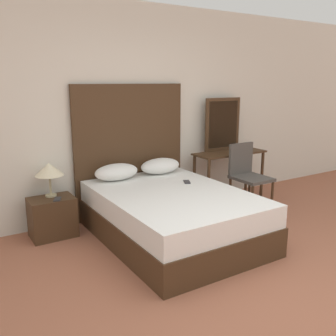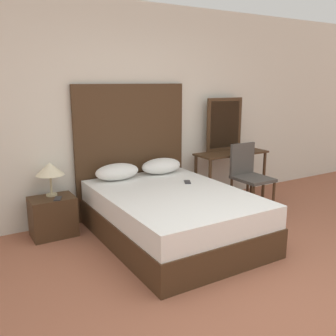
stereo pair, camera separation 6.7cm
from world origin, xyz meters
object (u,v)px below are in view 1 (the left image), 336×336
object	(u,v)px
phone_on_nightstand	(57,199)
vanity_desk	(229,161)
phone_on_bed	(187,182)
nightstand	(52,217)
chair	(247,172)
table_lamp	(49,170)
bed	(173,216)

from	to	relation	value
phone_on_nightstand	vanity_desk	bearing A→B (deg)	1.11
phone_on_bed	phone_on_nightstand	size ratio (longest dim) A/B	1.00
phone_on_nightstand	phone_on_bed	bearing A→B (deg)	-17.07
nightstand	vanity_desk	size ratio (longest dim) A/B	0.45
chair	table_lamp	bearing A→B (deg)	168.20
bed	phone_on_bed	size ratio (longest dim) A/B	12.06
bed	vanity_desk	distance (m)	1.66
bed	chair	world-z (taller)	chair
bed	nightstand	distance (m)	1.37
phone_on_bed	phone_on_nightstand	distance (m)	1.51
phone_on_bed	vanity_desk	world-z (taller)	vanity_desk
vanity_desk	phone_on_nightstand	bearing A→B (deg)	-178.89
bed	table_lamp	world-z (taller)	table_lamp
phone_on_bed	vanity_desk	bearing A→B (deg)	24.14
table_lamp	vanity_desk	xyz separation A→B (m)	(2.56, -0.11, -0.17)
phone_on_bed	phone_on_nightstand	xyz separation A→B (m)	(-1.44, 0.44, -0.09)
bed	phone_on_nightstand	world-z (taller)	bed
table_lamp	phone_on_nightstand	xyz separation A→B (m)	(0.03, -0.16, -0.30)
phone_on_bed	vanity_desk	size ratio (longest dim) A/B	0.15
chair	vanity_desk	bearing A→B (deg)	84.25
bed	vanity_desk	bearing A→B (deg)	26.87
phone_on_bed	vanity_desk	xyz separation A→B (m)	(1.09, 0.49, 0.05)
bed	phone_on_bed	bearing A→B (deg)	34.38
bed	phone_on_bed	xyz separation A→B (m)	(0.36, 0.25, 0.28)
phone_on_bed	nightstand	bearing A→B (deg)	160.35
nightstand	vanity_desk	xyz separation A→B (m)	(2.58, -0.04, 0.37)
bed	table_lamp	xyz separation A→B (m)	(-1.10, 0.85, 0.49)
table_lamp	vanity_desk	world-z (taller)	table_lamp
phone_on_nightstand	vanity_desk	distance (m)	2.54
bed	table_lamp	distance (m)	1.48
vanity_desk	phone_on_bed	bearing A→B (deg)	-155.86
table_lamp	phone_on_nightstand	distance (m)	0.34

